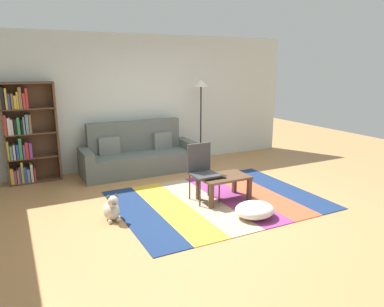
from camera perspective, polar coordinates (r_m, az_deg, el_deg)
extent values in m
plane|color=#B27F4C|center=(5.70, 1.94, -7.60)|extent=(14.00, 14.00, 0.00)
cube|color=silver|center=(7.67, -7.34, 8.26)|extent=(6.80, 0.10, 2.70)
cube|color=navy|center=(5.24, -8.31, -9.65)|extent=(0.52, 2.39, 0.01)
cube|color=gold|center=(5.42, -3.08, -8.74)|extent=(0.52, 2.39, 0.01)
cube|color=tan|center=(5.63, 1.77, -7.83)|extent=(0.52, 2.39, 0.01)
cube|color=#843370|center=(5.88, 6.22, -6.94)|extent=(0.52, 2.39, 0.01)
cube|color=#C64C2D|center=(6.16, 10.26, -6.09)|extent=(0.52, 2.39, 0.01)
cube|color=navy|center=(6.48, 13.93, -5.29)|extent=(0.52, 2.39, 0.01)
cube|color=#59605B|center=(7.19, -8.25, -1.47)|extent=(1.90, 0.80, 0.40)
cube|color=#59605B|center=(7.36, -9.15, 2.84)|extent=(1.90, 0.20, 0.60)
cube|color=#59605B|center=(6.92, -16.43, -1.82)|extent=(0.18, 0.80, 0.56)
cube|color=#59605B|center=(7.56, -0.80, 0.05)|extent=(0.18, 0.80, 0.56)
cube|color=slate|center=(7.13, -13.00, 1.15)|extent=(0.42, 0.19, 0.36)
cube|color=slate|center=(7.46, -4.80, 2.02)|extent=(0.42, 0.19, 0.36)
cube|color=brown|center=(7.03, -27.70, 2.57)|extent=(0.04, 0.28, 1.80)
cube|color=brown|center=(7.07, -20.72, 3.33)|extent=(0.04, 0.28, 1.80)
cube|color=brown|center=(7.17, -24.27, 3.13)|extent=(0.90, 0.01, 1.80)
cube|color=brown|center=(7.24, -23.52, -3.91)|extent=(0.86, 0.28, 0.02)
cube|color=brown|center=(7.13, -23.86, -0.53)|extent=(0.86, 0.28, 0.02)
cube|color=brown|center=(7.04, -24.20, 2.96)|extent=(0.86, 0.28, 0.02)
cube|color=brown|center=(6.98, -24.56, 6.51)|extent=(0.86, 0.28, 0.02)
cube|color=brown|center=(6.95, -24.93, 10.12)|extent=(0.86, 0.28, 0.02)
cube|color=gold|center=(7.15, -26.68, -3.23)|extent=(0.05, 0.16, 0.28)
cube|color=purple|center=(7.19, -26.27, -3.26)|extent=(0.04, 0.24, 0.24)
cube|color=orange|center=(7.19, -25.92, -3.16)|extent=(0.03, 0.25, 0.25)
cube|color=#334CB2|center=(7.15, -25.67, -3.01)|extent=(0.03, 0.17, 0.30)
cube|color=gold|center=(7.14, -25.37, -2.67)|extent=(0.04, 0.17, 0.38)
cube|color=#334CB2|center=(7.18, -24.97, -2.94)|extent=(0.04, 0.23, 0.28)
cube|color=#668C99|center=(7.18, -24.55, -3.08)|extent=(0.05, 0.23, 0.24)
cube|color=silver|center=(7.16, -24.13, -2.71)|extent=(0.04, 0.21, 0.33)
cube|color=red|center=(7.18, -23.72, -2.93)|extent=(0.03, 0.21, 0.26)
cube|color=gold|center=(7.04, -27.20, 0.42)|extent=(0.03, 0.17, 0.33)
cube|color=#668C99|center=(7.08, -26.80, 0.16)|extent=(0.04, 0.23, 0.24)
cube|color=silver|center=(7.07, -26.42, 0.27)|extent=(0.03, 0.23, 0.26)
cube|color=#334CB2|center=(7.09, -26.01, 0.35)|extent=(0.04, 0.25, 0.26)
cube|color=green|center=(7.04, -25.63, 0.77)|extent=(0.05, 0.18, 0.37)
cube|color=purple|center=(7.05, -25.14, 0.32)|extent=(0.03, 0.18, 0.25)
cube|color=red|center=(7.05, -24.78, 0.52)|extent=(0.05, 0.17, 0.29)
cube|color=purple|center=(7.05, -24.28, 0.50)|extent=(0.05, 0.16, 0.27)
cube|color=red|center=(6.96, -27.56, 4.03)|extent=(0.04, 0.16, 0.35)
cube|color=silver|center=(6.97, -27.09, 3.88)|extent=(0.05, 0.18, 0.30)
cube|color=silver|center=(6.98, -26.72, 3.79)|extent=(0.03, 0.19, 0.26)
cube|color=black|center=(6.98, -26.30, 3.88)|extent=(0.04, 0.21, 0.27)
cube|color=green|center=(6.97, -25.89, 4.00)|extent=(0.05, 0.18, 0.30)
cube|color=black|center=(7.00, -25.45, 3.95)|extent=(0.03, 0.24, 0.26)
cube|color=#668C99|center=(6.98, -25.18, 4.10)|extent=(0.03, 0.20, 0.30)
cube|color=#668C99|center=(7.00, -24.78, 4.33)|extent=(0.05, 0.25, 0.34)
cube|color=#8C6647|center=(7.00, -24.37, 4.37)|extent=(0.03, 0.24, 0.34)
cube|color=black|center=(6.92, -27.94, 7.75)|extent=(0.05, 0.19, 0.38)
cube|color=gold|center=(6.94, -27.48, 7.74)|extent=(0.03, 0.24, 0.36)
cube|color=#334CB2|center=(6.92, -27.09, 7.39)|extent=(0.04, 0.19, 0.27)
cube|color=#8C6647|center=(6.95, -26.70, 7.46)|extent=(0.03, 0.25, 0.27)
cube|color=gold|center=(6.95, -26.32, 7.36)|extent=(0.04, 0.24, 0.23)
cube|color=gold|center=(6.95, -26.03, 7.63)|extent=(0.03, 0.24, 0.29)
cube|color=#8C6647|center=(6.92, -25.68, 7.98)|extent=(0.05, 0.18, 0.37)
cube|color=red|center=(6.94, -25.18, 7.61)|extent=(0.04, 0.21, 0.27)
cube|color=red|center=(6.92, -24.83, 7.98)|extent=(0.04, 0.18, 0.35)
cube|color=#513826|center=(5.63, 5.08, -3.75)|extent=(0.76, 0.49, 0.04)
cube|color=#513826|center=(5.36, 3.09, -6.88)|extent=(0.06, 0.06, 0.36)
cube|color=#513826|center=(5.71, 9.08, -5.69)|extent=(0.06, 0.06, 0.36)
cube|color=#513826|center=(5.70, 0.99, -5.57)|extent=(0.06, 0.06, 0.36)
cube|color=#513826|center=(6.03, 6.76, -4.55)|extent=(0.06, 0.06, 0.36)
ellipsoid|color=white|center=(5.15, 9.94, -8.82)|extent=(0.57, 0.50, 0.22)
ellipsoid|color=beige|center=(5.14, -12.68, -8.85)|extent=(0.22, 0.30, 0.26)
sphere|color=beige|center=(4.98, -12.47, -7.42)|extent=(0.15, 0.15, 0.15)
ellipsoid|color=#5B5750|center=(4.93, -12.29, -7.76)|extent=(0.06, 0.07, 0.05)
ellipsoid|color=#5B5750|center=(4.97, -13.15, -6.86)|extent=(0.05, 0.04, 0.08)
ellipsoid|color=#5B5750|center=(4.99, -11.98, -6.70)|extent=(0.05, 0.04, 0.08)
sphere|color=beige|center=(5.05, -12.89, -10.54)|extent=(0.06, 0.06, 0.06)
sphere|color=beige|center=(5.07, -11.56, -10.33)|extent=(0.06, 0.06, 0.06)
cylinder|color=black|center=(7.91, 1.37, -1.33)|extent=(0.26, 0.26, 0.02)
cylinder|color=black|center=(7.73, 1.41, 4.58)|extent=(0.03, 0.03, 1.63)
cone|color=white|center=(7.64, 1.45, 11.13)|extent=(0.32, 0.32, 0.14)
cube|color=black|center=(5.54, 4.77, -3.73)|extent=(0.08, 0.16, 0.02)
cube|color=#38383D|center=(5.55, 1.98, -3.37)|extent=(0.40, 0.40, 0.03)
cube|color=#38383D|center=(5.64, 1.11, -0.56)|extent=(0.40, 0.03, 0.44)
cylinder|color=#38383D|center=(5.41, 1.26, -6.40)|extent=(0.02, 0.02, 0.42)
cylinder|color=#38383D|center=(5.57, 4.35, -5.83)|extent=(0.02, 0.02, 0.42)
cylinder|color=#38383D|center=(5.69, -0.38, -5.34)|extent=(0.02, 0.02, 0.42)
cylinder|color=#38383D|center=(5.85, 2.61, -4.84)|extent=(0.02, 0.02, 0.42)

